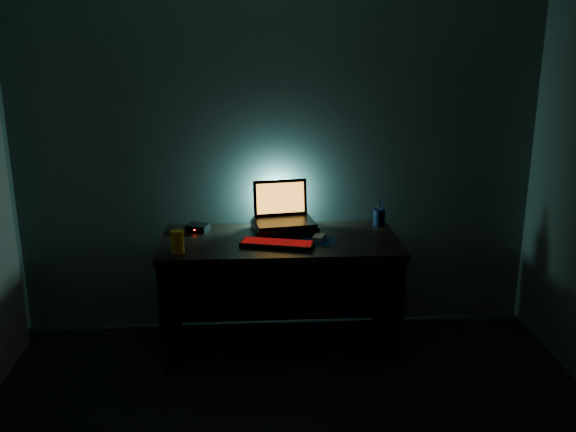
% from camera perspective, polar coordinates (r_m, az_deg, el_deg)
% --- Properties ---
extents(room, '(3.50, 4.00, 2.50)m').
position_cam_1_polar(room, '(2.37, 1.15, -3.06)').
color(room, black).
rests_on(room, ground).
extents(desk, '(1.50, 0.70, 0.75)m').
position_cam_1_polar(desk, '(4.20, -0.73, -5.14)').
color(desk, black).
rests_on(desk, ground).
extents(riser, '(0.44, 0.36, 0.06)m').
position_cam_1_polar(riser, '(4.18, -0.32, -1.04)').
color(riser, black).
rests_on(riser, desk).
extents(laptop, '(0.42, 0.34, 0.26)m').
position_cam_1_polar(laptop, '(4.20, -0.47, 0.34)').
color(laptop, black).
rests_on(laptop, riser).
extents(keyboard, '(0.47, 0.25, 0.03)m').
position_cam_1_polar(keyboard, '(3.93, -0.98, -2.47)').
color(keyboard, black).
rests_on(keyboard, desk).
extents(mousepad, '(0.28, 0.27, 0.00)m').
position_cam_1_polar(mousepad, '(4.03, 2.76, -2.17)').
color(mousepad, '#0A234C').
rests_on(mousepad, desk).
extents(mouse, '(0.09, 0.12, 0.03)m').
position_cam_1_polar(mouse, '(4.02, 2.77, -1.94)').
color(mouse, '#939498').
rests_on(mouse, mousepad).
extents(pen_cup, '(0.10, 0.10, 0.11)m').
position_cam_1_polar(pen_cup, '(4.36, 8.10, -0.14)').
color(pen_cup, black).
rests_on(pen_cup, desk).
extents(juice_glass, '(0.10, 0.10, 0.14)m').
position_cam_1_polar(juice_glass, '(3.85, -9.81, -2.26)').
color(juice_glass, orange).
rests_on(juice_glass, desk).
extents(router, '(0.16, 0.15, 0.04)m').
position_cam_1_polar(router, '(4.25, -8.00, -1.03)').
color(router, black).
rests_on(router, desk).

